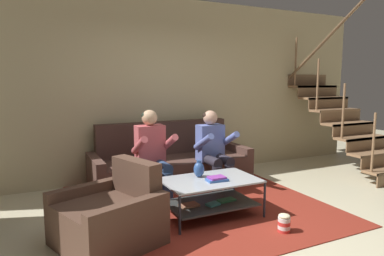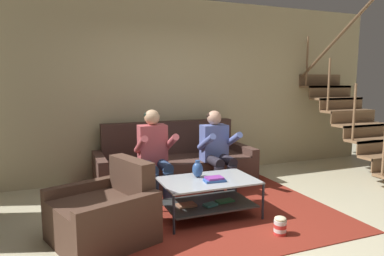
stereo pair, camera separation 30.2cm
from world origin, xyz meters
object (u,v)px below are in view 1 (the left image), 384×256
(couch, at_px, (170,164))
(coffee_table, at_px, (210,192))
(person_seated_right, at_px, (214,147))
(popcorn_tub, at_px, (284,223))
(vase, at_px, (199,169))
(armchair, at_px, (110,217))
(book_stack, at_px, (217,179))
(person_seated_left, at_px, (153,151))

(couch, relative_size, coffee_table, 2.20)
(person_seated_right, bearing_deg, coffee_table, -121.46)
(couch, height_order, popcorn_tub, couch)
(vase, height_order, popcorn_tub, vase)
(couch, relative_size, vase, 11.84)
(person_seated_right, bearing_deg, couch, 131.01)
(couch, distance_m, armchair, 2.04)
(armchair, bearing_deg, book_stack, 4.66)
(vase, bearing_deg, coffee_table, -64.34)
(person_seated_left, xyz_separation_m, person_seated_right, (0.93, -0.00, -0.02))
(coffee_table, bearing_deg, vase, 115.66)
(coffee_table, distance_m, book_stack, 0.20)
(couch, height_order, person_seated_left, person_seated_left)
(person_seated_right, bearing_deg, vase, -129.94)
(person_seated_left, bearing_deg, book_stack, -65.40)
(person_seated_right, height_order, vase, person_seated_right)
(vase, height_order, book_stack, vase)
(person_seated_right, relative_size, coffee_table, 1.05)
(vase, xyz_separation_m, popcorn_tub, (0.55, -0.88, -0.44))
(person_seated_left, xyz_separation_m, book_stack, (0.44, -0.96, -0.18))
(person_seated_left, bearing_deg, armchair, -127.20)
(couch, bearing_deg, vase, -96.30)
(book_stack, bearing_deg, armchair, -175.34)
(book_stack, distance_m, popcorn_tub, 0.86)
(person_seated_left, distance_m, book_stack, 1.07)
(book_stack, height_order, armchair, armchair)
(coffee_table, bearing_deg, popcorn_tub, -56.54)
(book_stack, bearing_deg, person_seated_left, 114.60)
(vase, relative_size, popcorn_tub, 1.01)
(couch, bearing_deg, armchair, -128.59)
(person_seated_left, xyz_separation_m, armchair, (-0.80, -1.06, -0.38))
(coffee_table, xyz_separation_m, armchair, (-1.20, -0.19, -0.03))
(person_seated_right, height_order, book_stack, person_seated_right)
(couch, distance_m, coffee_table, 1.41)
(popcorn_tub, bearing_deg, armchair, 162.08)
(person_seated_right, height_order, armchair, person_seated_right)
(person_seated_right, height_order, coffee_table, person_seated_right)
(armchair, distance_m, popcorn_tub, 1.78)
(coffee_table, distance_m, popcorn_tub, 0.90)
(coffee_table, bearing_deg, couch, 87.26)
(person_seated_right, bearing_deg, popcorn_tub, -91.74)
(popcorn_tub, bearing_deg, person_seated_right, 88.26)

